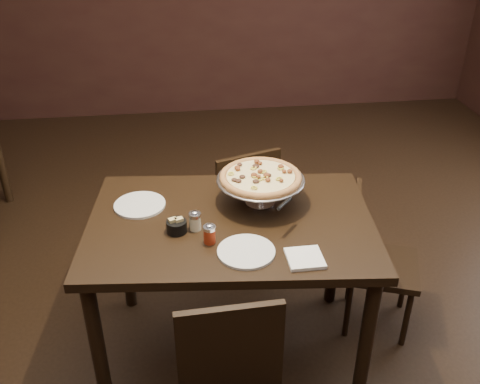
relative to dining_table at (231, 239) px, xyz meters
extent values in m
cube|color=black|center=(0.05, 0.01, -0.73)|extent=(6.00, 7.00, 0.02)
cube|color=black|center=(0.00, 0.00, 0.09)|extent=(1.41, 1.01, 0.04)
cylinder|color=black|center=(-0.63, -0.32, -0.33)|extent=(0.07, 0.07, 0.79)
cylinder|color=black|center=(0.56, -0.43, -0.33)|extent=(0.07, 0.07, 0.79)
cylinder|color=black|center=(-0.56, 0.43, -0.33)|extent=(0.07, 0.07, 0.79)
cylinder|color=black|center=(0.63, 0.32, -0.33)|extent=(0.07, 0.07, 0.79)
cylinder|color=silver|center=(0.16, 0.13, 0.11)|extent=(0.15, 0.15, 0.01)
cylinder|color=silver|center=(0.16, 0.13, 0.18)|extent=(0.03, 0.03, 0.11)
cylinder|color=silver|center=(0.16, 0.13, 0.24)|extent=(0.10, 0.10, 0.01)
cylinder|color=#96969A|center=(0.16, 0.13, 0.24)|extent=(0.42, 0.42, 0.01)
torus|color=#96969A|center=(0.16, 0.13, 0.24)|extent=(0.43, 0.43, 0.01)
cylinder|color=brown|center=(0.16, 0.13, 0.25)|extent=(0.39, 0.39, 0.01)
torus|color=brown|center=(0.16, 0.13, 0.26)|extent=(0.40, 0.40, 0.03)
cylinder|color=#D8BC76|center=(0.16, 0.13, 0.26)|extent=(0.33, 0.33, 0.01)
cylinder|color=beige|center=(-0.17, -0.06, 0.14)|extent=(0.05, 0.05, 0.07)
cylinder|color=silver|center=(-0.17, -0.06, 0.19)|extent=(0.06, 0.06, 0.02)
ellipsoid|color=silver|center=(-0.17, -0.06, 0.20)|extent=(0.03, 0.03, 0.01)
cylinder|color=maroon|center=(-0.11, -0.17, 0.14)|extent=(0.05, 0.05, 0.07)
cylinder|color=silver|center=(-0.11, -0.17, 0.19)|extent=(0.05, 0.05, 0.02)
ellipsoid|color=silver|center=(-0.11, -0.17, 0.20)|extent=(0.03, 0.03, 0.01)
cylinder|color=black|center=(-0.25, -0.06, 0.14)|extent=(0.09, 0.09, 0.06)
cube|color=tan|center=(-0.27, -0.06, 0.15)|extent=(0.04, 0.04, 0.06)
cube|color=tan|center=(-0.24, -0.06, 0.15)|extent=(0.04, 0.04, 0.06)
cube|color=white|center=(0.27, -0.34, 0.12)|extent=(0.15, 0.15, 0.02)
cylinder|color=silver|center=(-0.43, 0.18, 0.12)|extent=(0.25, 0.25, 0.01)
cylinder|color=silver|center=(0.04, -0.26, 0.12)|extent=(0.25, 0.25, 0.01)
cone|color=silver|center=(0.23, -0.11, 0.25)|extent=(0.14, 0.14, 0.00)
cylinder|color=black|center=(0.23, -0.11, 0.25)|extent=(0.08, 0.10, 0.02)
cube|color=black|center=(0.11, 0.78, -0.31)|extent=(0.51, 0.51, 0.04)
cube|color=black|center=(0.17, 0.61, -0.07)|extent=(0.39, 0.16, 0.42)
cylinder|color=black|center=(0.22, 0.99, -0.53)|extent=(0.03, 0.03, 0.39)
cylinder|color=black|center=(-0.09, 0.88, -0.53)|extent=(0.03, 0.03, 0.39)
cylinder|color=black|center=(0.32, 0.68, -0.53)|extent=(0.03, 0.03, 0.39)
cylinder|color=black|center=(0.01, 0.57, -0.53)|extent=(0.03, 0.03, 0.39)
cube|color=black|center=(-0.08, -0.64, -0.06)|extent=(0.41, 0.05, 0.43)
cube|color=black|center=(0.84, 0.11, -0.33)|extent=(0.49, 0.49, 0.04)
cube|color=black|center=(0.68, 0.17, -0.10)|extent=(0.16, 0.37, 0.40)
cylinder|color=black|center=(0.93, -0.09, -0.54)|extent=(0.03, 0.03, 0.37)
cylinder|color=black|center=(1.04, 0.20, -0.54)|extent=(0.03, 0.03, 0.37)
cylinder|color=black|center=(0.64, 0.02, -0.54)|extent=(0.03, 0.03, 0.37)
cylinder|color=black|center=(0.75, 0.31, -0.54)|extent=(0.03, 0.03, 0.37)
camera|label=1|loc=(-0.22, -2.08, 1.48)|focal=40.00mm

